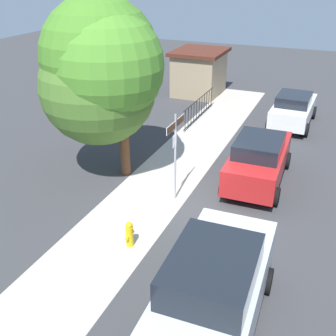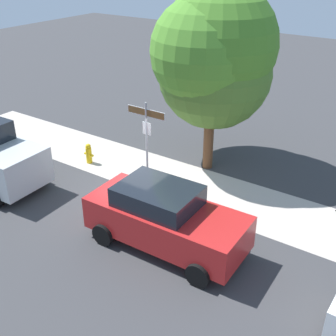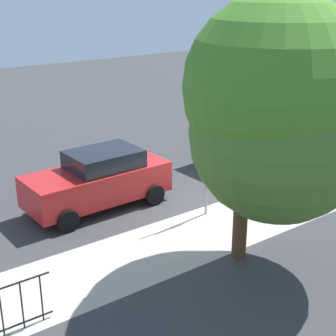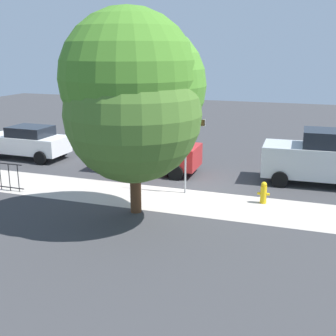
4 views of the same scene
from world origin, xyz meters
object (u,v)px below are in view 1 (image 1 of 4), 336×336
car_red (259,159)px  fire_hydrant (130,234)px  car_silver (213,292)px  shade_tree (102,72)px  street_sign (175,142)px  utility_shed (199,72)px  car_white (293,109)px

car_red → fire_hydrant: bearing=152.9°
car_silver → car_red: car_silver is taller
shade_tree → street_sign: bearing=-103.3°
street_sign → car_silver: size_ratio=0.64×
car_red → utility_shed: utility_shed is taller
utility_shed → shade_tree: bearing=-177.9°
car_red → shade_tree: bearing=105.5°
shade_tree → car_white: size_ratio=1.58×
shade_tree → car_white: (8.17, -5.63, -3.07)m
street_sign → car_red: bearing=-45.1°
car_silver → utility_shed: (17.17, 6.24, 0.26)m
car_white → car_red: bearing=178.5°
street_sign → shade_tree: size_ratio=0.47×
car_red → utility_shed: 11.50m
street_sign → car_white: 9.35m
fire_hydrant → shade_tree: bearing=37.5°
car_white → fire_hydrant: 12.13m
car_white → car_silver: bearing=-177.7°
street_sign → utility_shed: (12.27, 3.40, -0.76)m
shade_tree → car_white: 10.39m
car_silver → fire_hydrant: bearing=55.1°
car_white → fire_hydrant: (-11.78, 2.86, -0.44)m
car_silver → street_sign: bearing=28.3°
car_white → utility_shed: utility_shed is taller
car_white → fire_hydrant: size_ratio=5.23×
shade_tree → car_red: (1.61, -5.29, -3.00)m
car_silver → shade_tree: bearing=44.3°
street_sign → car_red: 3.48m
shade_tree → car_silver: bearing=-133.9°
car_red → car_white: size_ratio=1.08×
car_red → street_sign: bearing=133.5°
shade_tree → utility_shed: 11.86m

